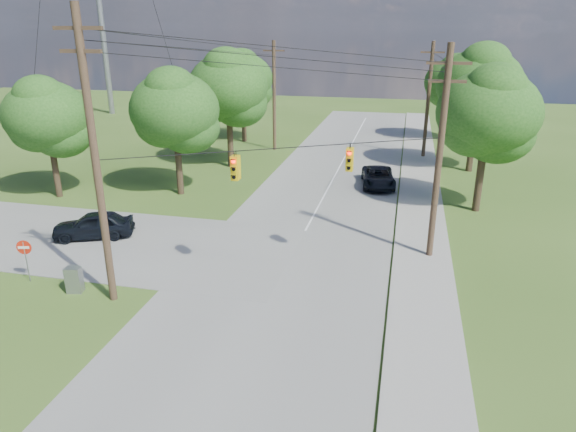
% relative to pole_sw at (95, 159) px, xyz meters
% --- Properties ---
extents(ground, '(140.00, 140.00, 0.00)m').
position_rel_pole_sw_xyz_m(ground, '(4.60, -0.40, -6.23)').
color(ground, '#37551C').
rests_on(ground, ground).
extents(main_road, '(10.00, 100.00, 0.03)m').
position_rel_pole_sw_xyz_m(main_road, '(6.60, 4.60, -6.21)').
color(main_road, gray).
rests_on(main_road, ground).
extents(sidewalk_east, '(2.60, 100.00, 0.12)m').
position_rel_pole_sw_xyz_m(sidewalk_east, '(13.30, 4.60, -6.17)').
color(sidewalk_east, gray).
rests_on(sidewalk_east, ground).
extents(pole_sw, '(2.00, 0.32, 12.00)m').
position_rel_pole_sw_xyz_m(pole_sw, '(0.00, 0.00, 0.00)').
color(pole_sw, '#4D3927').
rests_on(pole_sw, ground).
extents(pole_ne, '(2.00, 0.32, 10.50)m').
position_rel_pole_sw_xyz_m(pole_ne, '(13.50, 7.60, -0.76)').
color(pole_ne, '#4D3927').
rests_on(pole_ne, ground).
extents(pole_north_e, '(2.00, 0.32, 10.00)m').
position_rel_pole_sw_xyz_m(pole_north_e, '(13.50, 29.60, -1.10)').
color(pole_north_e, '#4D3927').
rests_on(pole_north_e, ground).
extents(pole_north_w, '(2.00, 0.32, 10.00)m').
position_rel_pole_sw_xyz_m(pole_north_w, '(-0.40, 29.60, -1.10)').
color(pole_north_w, '#4D3927').
rests_on(pole_north_w, ground).
extents(power_lines, '(13.93, 29.62, 4.93)m').
position_rel_pole_sw_xyz_m(power_lines, '(6.10, 11.14, 2.93)').
color(power_lines, black).
rests_on(power_lines, ground).
extents(traffic_signals, '(4.91, 3.27, 1.05)m').
position_rel_pole_sw_xyz_m(traffic_signals, '(7.15, 4.03, -0.73)').
color(traffic_signals, yellow).
rests_on(traffic_signals, ground).
extents(tree_w_near, '(6.00, 6.00, 8.40)m').
position_rel_pole_sw_xyz_m(tree_w_near, '(-3.40, 14.60, -0.30)').
color(tree_w_near, '#453222').
rests_on(tree_w_near, ground).
extents(tree_w_mid, '(6.40, 6.40, 9.22)m').
position_rel_pole_sw_xyz_m(tree_w_mid, '(-2.40, 22.60, 0.35)').
color(tree_w_mid, '#453222').
rests_on(tree_w_mid, ground).
extents(tree_w_far, '(6.00, 6.00, 8.73)m').
position_rel_pole_sw_xyz_m(tree_w_far, '(-4.40, 32.60, 0.02)').
color(tree_w_far, '#453222').
rests_on(tree_w_far, ground).
extents(tree_e_near, '(6.20, 6.20, 8.81)m').
position_rel_pole_sw_xyz_m(tree_e_near, '(16.60, 15.60, 0.02)').
color(tree_e_near, '#453222').
rests_on(tree_e_near, ground).
extents(tree_e_mid, '(6.60, 6.60, 9.64)m').
position_rel_pole_sw_xyz_m(tree_e_mid, '(17.10, 25.60, 0.68)').
color(tree_e_mid, '#453222').
rests_on(tree_e_mid, ground).
extents(tree_e_far, '(5.80, 5.80, 8.32)m').
position_rel_pole_sw_xyz_m(tree_e_far, '(16.10, 37.60, -0.31)').
color(tree_e_far, '#453222').
rests_on(tree_e_far, ground).
extents(tree_cross_n, '(5.60, 5.60, 7.91)m').
position_rel_pole_sw_xyz_m(tree_cross_n, '(-11.40, 12.10, -0.63)').
color(tree_cross_n, '#453222').
rests_on(tree_cross_n, ground).
extents(car_cross_dark, '(4.69, 3.28, 1.48)m').
position_rel_pole_sw_xyz_m(car_cross_dark, '(-4.73, 5.98, -5.45)').
color(car_cross_dark, black).
rests_on(car_cross_dark, cross_road).
extents(car_main_north, '(2.90, 5.18, 1.37)m').
position_rel_pole_sw_xyz_m(car_main_north, '(10.10, 19.55, -5.51)').
color(car_main_north, black).
rests_on(car_main_north, main_road).
extents(control_cabinet, '(0.75, 0.61, 1.19)m').
position_rel_pole_sw_xyz_m(control_cabinet, '(-1.99, 0.18, -5.63)').
color(control_cabinet, gray).
rests_on(control_cabinet, ground).
extents(do_not_enter_sign, '(0.67, 0.21, 2.07)m').
position_rel_pole_sw_xyz_m(do_not_enter_sign, '(-4.68, 0.60, -4.70)').
color(do_not_enter_sign, gray).
rests_on(do_not_enter_sign, ground).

